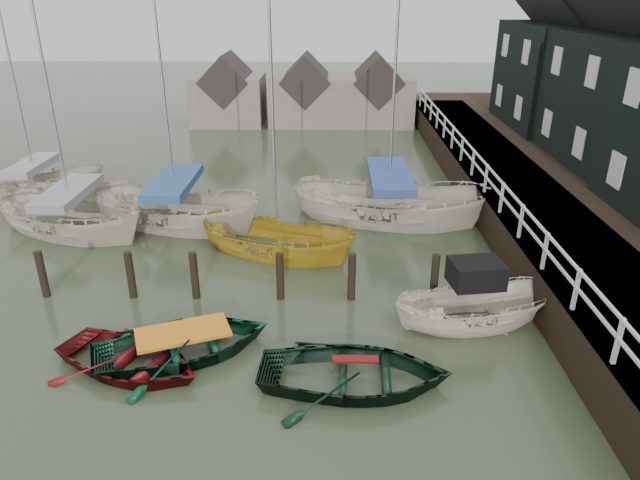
{
  "coord_description": "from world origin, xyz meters",
  "views": [
    {
      "loc": [
        2.58,
        -11.1,
        8.05
      ],
      "look_at": [
        2.3,
        3.94,
        1.4
      ],
      "focal_mm": 32.0,
      "sensor_mm": 36.0,
      "label": 1
    }
  ],
  "objects_px": {
    "rowboat_green": "(185,354)",
    "sailboat_a": "(75,230)",
    "rowboat_dkgreen": "(355,385)",
    "rowboat_red": "(131,369)",
    "motorboat": "(472,320)",
    "sailboat_d": "(388,217)",
    "sailboat_e": "(38,193)",
    "sailboat_b": "(178,222)",
    "sailboat_c": "(277,251)"
  },
  "relations": [
    {
      "from": "rowboat_red",
      "to": "sailboat_c",
      "type": "bearing_deg",
      "value": -0.05
    },
    {
      "from": "rowboat_red",
      "to": "motorboat",
      "type": "bearing_deg",
      "value": -52.31
    },
    {
      "from": "motorboat",
      "to": "rowboat_dkgreen",
      "type": "bearing_deg",
      "value": 120.17
    },
    {
      "from": "rowboat_green",
      "to": "sailboat_e",
      "type": "relative_size",
      "value": 0.46
    },
    {
      "from": "rowboat_green",
      "to": "motorboat",
      "type": "bearing_deg",
      "value": -100.26
    },
    {
      "from": "motorboat",
      "to": "sailboat_b",
      "type": "xyz_separation_m",
      "value": [
        -9.44,
        6.79,
        -0.04
      ]
    },
    {
      "from": "sailboat_a",
      "to": "rowboat_green",
      "type": "bearing_deg",
      "value": -118.01
    },
    {
      "from": "rowboat_green",
      "to": "sailboat_a",
      "type": "distance_m",
      "value": 9.44
    },
    {
      "from": "sailboat_a",
      "to": "sailboat_e",
      "type": "height_order",
      "value": "sailboat_a"
    },
    {
      "from": "rowboat_dkgreen",
      "to": "sailboat_c",
      "type": "relative_size",
      "value": 0.4
    },
    {
      "from": "rowboat_green",
      "to": "motorboat",
      "type": "relative_size",
      "value": 0.94
    },
    {
      "from": "rowboat_green",
      "to": "sailboat_a",
      "type": "height_order",
      "value": "sailboat_a"
    },
    {
      "from": "sailboat_c",
      "to": "sailboat_e",
      "type": "height_order",
      "value": "sailboat_c"
    },
    {
      "from": "rowboat_red",
      "to": "rowboat_dkgreen",
      "type": "height_order",
      "value": "rowboat_dkgreen"
    },
    {
      "from": "motorboat",
      "to": "sailboat_c",
      "type": "xyz_separation_m",
      "value": [
        -5.51,
        4.36,
        -0.08
      ]
    },
    {
      "from": "rowboat_red",
      "to": "sailboat_a",
      "type": "bearing_deg",
      "value": 53.56
    },
    {
      "from": "rowboat_red",
      "to": "sailboat_d",
      "type": "distance_m",
      "value": 11.66
    },
    {
      "from": "sailboat_a",
      "to": "sailboat_b",
      "type": "relative_size",
      "value": 0.92
    },
    {
      "from": "rowboat_dkgreen",
      "to": "sailboat_a",
      "type": "bearing_deg",
      "value": 51.55
    },
    {
      "from": "rowboat_red",
      "to": "rowboat_green",
      "type": "relative_size",
      "value": 0.88
    },
    {
      "from": "rowboat_green",
      "to": "rowboat_dkgreen",
      "type": "distance_m",
      "value": 4.18
    },
    {
      "from": "rowboat_red",
      "to": "sailboat_e",
      "type": "height_order",
      "value": "sailboat_e"
    },
    {
      "from": "rowboat_green",
      "to": "sailboat_c",
      "type": "height_order",
      "value": "sailboat_c"
    },
    {
      "from": "sailboat_a",
      "to": "sailboat_b",
      "type": "xyz_separation_m",
      "value": [
        3.55,
        0.82,
        -0.0
      ]
    },
    {
      "from": "sailboat_b",
      "to": "rowboat_red",
      "type": "bearing_deg",
      "value": -152.84
    },
    {
      "from": "rowboat_red",
      "to": "rowboat_green",
      "type": "bearing_deg",
      "value": -38.11
    },
    {
      "from": "rowboat_red",
      "to": "rowboat_dkgreen",
      "type": "relative_size",
      "value": 0.86
    },
    {
      "from": "rowboat_red",
      "to": "sailboat_e",
      "type": "xyz_separation_m",
      "value": [
        -7.89,
        12.02,
        0.06
      ]
    },
    {
      "from": "motorboat",
      "to": "sailboat_e",
      "type": "distance_m",
      "value": 19.01
    },
    {
      "from": "rowboat_dkgreen",
      "to": "sailboat_b",
      "type": "xyz_separation_m",
      "value": [
        -6.27,
        9.37,
        0.06
      ]
    },
    {
      "from": "rowboat_dkgreen",
      "to": "sailboat_c",
      "type": "height_order",
      "value": "sailboat_c"
    },
    {
      "from": "sailboat_b",
      "to": "motorboat",
      "type": "bearing_deg",
      "value": -105.69
    },
    {
      "from": "rowboat_red",
      "to": "sailboat_d",
      "type": "bearing_deg",
      "value": -12.0
    },
    {
      "from": "sailboat_c",
      "to": "sailboat_d",
      "type": "height_order",
      "value": "sailboat_d"
    },
    {
      "from": "rowboat_green",
      "to": "rowboat_dkgreen",
      "type": "bearing_deg",
      "value": -127.02
    },
    {
      "from": "sailboat_a",
      "to": "sailboat_d",
      "type": "relative_size",
      "value": 0.99
    },
    {
      "from": "rowboat_dkgreen",
      "to": "sailboat_e",
      "type": "distance_m",
      "value": 18.07
    },
    {
      "from": "sailboat_a",
      "to": "sailboat_d",
      "type": "bearing_deg",
      "value": -58.7
    },
    {
      "from": "rowboat_green",
      "to": "motorboat",
      "type": "xyz_separation_m",
      "value": [
        7.21,
        1.5,
        0.1
      ]
    },
    {
      "from": "sailboat_a",
      "to": "rowboat_dkgreen",
      "type": "bearing_deg",
      "value": -106.81
    },
    {
      "from": "sailboat_b",
      "to": "sailboat_d",
      "type": "bearing_deg",
      "value": -65.63
    },
    {
      "from": "motorboat",
      "to": "sailboat_a",
      "type": "relative_size",
      "value": 0.39
    },
    {
      "from": "rowboat_green",
      "to": "rowboat_dkgreen",
      "type": "relative_size",
      "value": 0.98
    },
    {
      "from": "motorboat",
      "to": "sailboat_e",
      "type": "bearing_deg",
      "value": 49.58
    },
    {
      "from": "motorboat",
      "to": "sailboat_b",
      "type": "height_order",
      "value": "sailboat_b"
    },
    {
      "from": "sailboat_a",
      "to": "sailboat_e",
      "type": "relative_size",
      "value": 1.23
    },
    {
      "from": "sailboat_b",
      "to": "sailboat_d",
      "type": "height_order",
      "value": "sailboat_b"
    },
    {
      "from": "rowboat_dkgreen",
      "to": "motorboat",
      "type": "relative_size",
      "value": 0.96
    },
    {
      "from": "rowboat_green",
      "to": "sailboat_d",
      "type": "distance_m",
      "value": 10.54
    },
    {
      "from": "sailboat_a",
      "to": "sailboat_b",
      "type": "bearing_deg",
      "value": -52.77
    }
  ]
}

